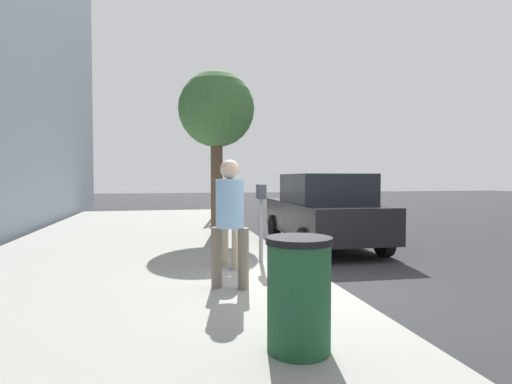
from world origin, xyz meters
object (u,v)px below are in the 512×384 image
at_px(traffic_signal, 216,155).
at_px(pedestrian_at_meter, 230,207).
at_px(trash_bin, 299,294).
at_px(parking_meter, 261,206).
at_px(street_tree, 216,111).
at_px(pedestrian_bystander, 230,213).
at_px(parked_sedan_near, 323,210).

bearing_deg(traffic_signal, pedestrian_at_meter, 174.38).
xyz_separation_m(pedestrian_at_meter, trash_bin, (-3.46, -0.07, -0.53)).
relative_size(parking_meter, street_tree, 0.32).
xyz_separation_m(pedestrian_bystander, street_tree, (5.38, -0.49, 2.25)).
bearing_deg(pedestrian_at_meter, parked_sedan_near, 18.45).
bearing_deg(trash_bin, street_tree, -1.58).
height_order(parking_meter, trash_bin, parking_meter).
height_order(pedestrian_at_meter, parked_sedan_near, pedestrian_at_meter).
bearing_deg(traffic_signal, trash_bin, 176.25).
distance_m(pedestrian_at_meter, parked_sedan_near, 3.60).
bearing_deg(street_tree, parking_meter, -175.01).
bearing_deg(pedestrian_at_meter, parking_meter, 0.86).
distance_m(pedestrian_bystander, trash_bin, 2.23).
bearing_deg(trash_bin, pedestrian_bystander, 7.39).
relative_size(street_tree, trash_bin, 4.33).
distance_m(parked_sedan_near, traffic_signal, 7.13).
xyz_separation_m(parking_meter, parked_sedan_near, (2.13, -2.05, -0.27)).
xyz_separation_m(parking_meter, pedestrian_bystander, (-1.59, 0.82, 0.03)).
xyz_separation_m(pedestrian_at_meter, street_tree, (4.07, -0.28, 2.26)).
xyz_separation_m(parking_meter, traffic_signal, (8.84, -0.29, 1.41)).
xyz_separation_m(parking_meter, street_tree, (3.79, 0.33, 2.28)).
height_order(pedestrian_bystander, traffic_signal, traffic_signal).
bearing_deg(street_tree, parked_sedan_near, -124.90).
bearing_deg(street_tree, trash_bin, 178.42).
xyz_separation_m(parking_meter, trash_bin, (-3.74, 0.54, -0.51)).
relative_size(pedestrian_at_meter, pedestrian_bystander, 0.99).
height_order(street_tree, traffic_signal, street_tree).
bearing_deg(parking_meter, pedestrian_bystander, 152.80).
bearing_deg(pedestrian_bystander, street_tree, 21.28).
height_order(parking_meter, pedestrian_at_meter, pedestrian_at_meter).
distance_m(pedestrian_at_meter, pedestrian_bystander, 1.33).
relative_size(pedestrian_at_meter, parked_sedan_near, 0.40).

